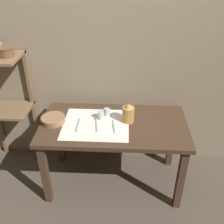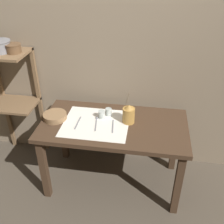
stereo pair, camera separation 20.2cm
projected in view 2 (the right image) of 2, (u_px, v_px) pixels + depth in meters
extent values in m
plane|color=brown|center=(113.00, 180.00, 2.69)|extent=(12.00, 12.00, 0.00)
cube|color=gray|center=(121.00, 53.00, 2.44)|extent=(7.00, 0.06, 2.40)
cube|color=#422D1E|center=(114.00, 125.00, 2.33)|extent=(1.30, 0.68, 0.04)
cube|color=#422D1E|center=(44.00, 169.00, 2.36)|extent=(0.06, 0.06, 0.66)
cube|color=#422D1E|center=(178.00, 185.00, 2.20)|extent=(0.06, 0.06, 0.66)
cube|color=#422D1E|center=(64.00, 133.00, 2.83)|extent=(0.06, 0.06, 0.66)
cube|color=#422D1E|center=(175.00, 143.00, 2.68)|extent=(0.06, 0.06, 0.66)
cube|color=brown|center=(2.00, 53.00, 2.38)|extent=(0.45, 0.35, 0.02)
cube|color=brown|center=(14.00, 104.00, 2.67)|extent=(0.45, 0.35, 0.02)
cube|color=brown|center=(4.00, 101.00, 2.86)|extent=(0.04, 0.04, 1.22)
cube|color=brown|center=(40.00, 104.00, 2.81)|extent=(0.04, 0.04, 1.22)
cube|color=white|center=(96.00, 123.00, 2.33)|extent=(0.58, 0.50, 0.00)
cylinder|color=#B7843D|center=(129.00, 115.00, 2.30)|extent=(0.11, 0.11, 0.14)
cone|color=#B7843D|center=(129.00, 107.00, 2.26)|extent=(0.08, 0.08, 0.04)
cylinder|color=#847056|center=(128.00, 97.00, 2.22)|extent=(0.03, 0.03, 0.15)
cylinder|color=#847056|center=(127.00, 98.00, 2.20)|extent=(0.03, 0.03, 0.15)
cylinder|color=#847056|center=(128.00, 99.00, 2.21)|extent=(0.03, 0.03, 0.12)
cylinder|color=#8E6B47|center=(55.00, 116.00, 2.38)|extent=(0.21, 0.21, 0.05)
cylinder|color=#B7C1BC|center=(102.00, 114.00, 2.38)|extent=(0.06, 0.06, 0.07)
cylinder|color=#B7C1BC|center=(109.00, 112.00, 2.42)|extent=(0.06, 0.06, 0.07)
cube|color=gray|center=(78.00, 123.00, 2.32)|extent=(0.01, 0.20, 0.00)
cube|color=gray|center=(96.00, 124.00, 2.30)|extent=(0.04, 0.20, 0.00)
sphere|color=gray|center=(97.00, 118.00, 2.39)|extent=(0.02, 0.02, 0.02)
cube|color=gray|center=(113.00, 126.00, 2.28)|extent=(0.04, 0.20, 0.00)
cylinder|color=brown|center=(14.00, 48.00, 2.34)|extent=(0.13, 0.13, 0.08)
cylinder|color=brown|center=(13.00, 44.00, 2.32)|extent=(0.14, 0.14, 0.01)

